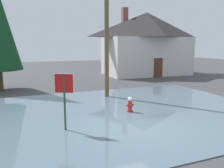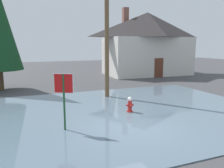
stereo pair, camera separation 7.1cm
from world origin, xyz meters
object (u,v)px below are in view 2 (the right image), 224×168
Objects in this scene: fire_hydrant at (130,105)px; utility_pole at (107,16)px; house at (147,43)px; stop_sign_near at (64,90)px.

fire_hydrant is 0.08× the size of utility_pole.
utility_pole is at bearing 87.32° from fire_hydrant.
utility_pole is 12.63m from house.
fire_hydrant is at bearing 20.07° from stop_sign_near.
utility_pole is at bearing -131.82° from house.
house is at bearing 49.99° from stop_sign_near.
stop_sign_near is at bearing -159.93° from fire_hydrant.
fire_hydrant is 6.01m from utility_pole.
house reaches higher than stop_sign_near.
stop_sign_near reaches higher than fire_hydrant.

